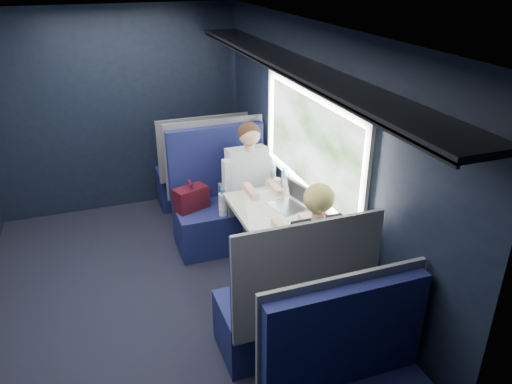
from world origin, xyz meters
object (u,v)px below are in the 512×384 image
object	(u,v)px
laptop	(292,200)
bottle_small	(285,179)
seat_bay_near	(222,205)
seat_row_front	(201,173)
woman	(313,253)
cup	(277,183)
seat_bay_far	(290,307)
table	(270,219)
man	(251,182)

from	to	relation	value
laptop	bottle_small	bearing A→B (deg)	77.61
seat_bay_near	seat_row_front	xyz separation A→B (m)	(0.01, 0.92, -0.01)
seat_row_front	woman	size ratio (longest dim) A/B	0.88
laptop	bottle_small	distance (m)	0.38
bottle_small	cup	xyz separation A→B (m)	(-0.06, 0.05, -0.05)
seat_bay_far	bottle_small	bearing A→B (deg)	69.23
seat_row_front	woman	world-z (taller)	woman
seat_bay_far	seat_row_front	xyz separation A→B (m)	(0.00, 2.67, -0.00)
seat_bay_far	cup	distance (m)	1.43
table	seat_row_front	bearing A→B (deg)	95.80
man	cup	size ratio (longest dim) A/B	14.15
table	seat_row_front	world-z (taller)	seat_row_front
seat_row_front	man	bearing A→B (deg)	-77.17
seat_row_front	seat_bay_far	bearing A→B (deg)	-90.00
seat_bay_far	woman	bearing A→B (deg)	33.82
seat_bay_near	seat_bay_far	size ratio (longest dim) A/B	1.00
woman	cup	size ratio (longest dim) A/B	14.15
woman	laptop	distance (m)	0.75
seat_bay_far	seat_row_front	size ratio (longest dim) A/B	1.09
laptop	seat_row_front	bearing A→B (deg)	102.68
seat_bay_near	bottle_small	distance (m)	0.80
table	seat_bay_near	world-z (taller)	seat_bay_near
seat_bay_near	cup	xyz separation A→B (m)	(0.43, -0.43, 0.37)
seat_bay_near	seat_row_front	world-z (taller)	seat_bay_near
man	seat_row_front	bearing A→B (deg)	102.83
man	woman	xyz separation A→B (m)	(0.00, -1.41, 0.01)
table	seat_bay_near	xyz separation A→B (m)	(-0.20, 0.87, -0.24)
laptop	cup	bearing A→B (deg)	87.03
man	woman	bearing A→B (deg)	-90.00
seat_row_front	woman	xyz separation A→B (m)	(0.25, -2.50, 0.32)
seat_row_front	cup	world-z (taller)	seat_row_front
cup	seat_bay_near	bearing A→B (deg)	135.10
seat_bay_far	seat_row_front	bearing A→B (deg)	90.00
seat_row_front	man	size ratio (longest dim) A/B	0.88
seat_row_front	man	world-z (taller)	man
seat_bay_near	bottle_small	xyz separation A→B (m)	(0.49, -0.48, 0.42)
woman	bottle_small	xyz separation A→B (m)	(0.23, 1.10, 0.11)
seat_bay_near	seat_bay_far	world-z (taller)	same
seat_bay_near	laptop	size ratio (longest dim) A/B	3.44
woman	cup	xyz separation A→B (m)	(0.17, 1.15, 0.06)
seat_bay_near	seat_row_front	distance (m)	0.92
table	laptop	bearing A→B (deg)	6.06
man	cup	xyz separation A→B (m)	(0.17, -0.26, 0.07)
table	seat_bay_near	distance (m)	0.93
seat_bay_near	woman	xyz separation A→B (m)	(0.26, -1.58, 0.31)
seat_bay_far	seat_bay_near	bearing A→B (deg)	90.43
table	bottle_small	world-z (taller)	bottle_small
man	bottle_small	bearing A→B (deg)	-53.23
woman	bottle_small	size ratio (longest dim) A/B	6.04
man	seat_bay_near	bearing A→B (deg)	146.57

